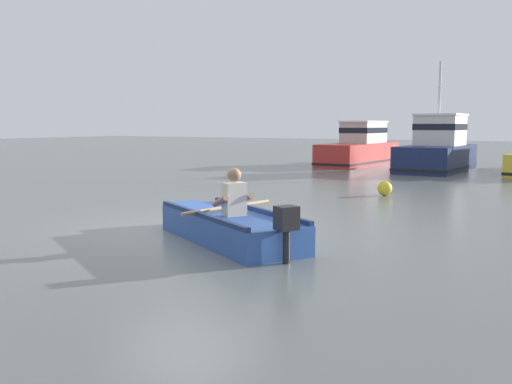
{
  "coord_description": "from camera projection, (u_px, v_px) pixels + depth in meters",
  "views": [
    {
      "loc": [
        6.21,
        -8.1,
        1.86
      ],
      "look_at": [
        0.69,
        1.37,
        0.55
      ],
      "focal_mm": 39.85,
      "sensor_mm": 36.0,
      "label": 1
    }
  ],
  "objects": [
    {
      "name": "ground_plane",
      "position": [
        185.0,
        228.0,
        10.28
      ],
      "size": [
        120.0,
        120.0,
        0.0
      ],
      "primitive_type": "plane",
      "color": "slate"
    },
    {
      "name": "moored_boat_navy",
      "position": [
        437.0,
        150.0,
        22.61
      ],
      "size": [
        2.34,
        4.89,
        4.32
      ],
      "color": "#19234C",
      "rests_on": "ground"
    },
    {
      "name": "moored_boat_red",
      "position": [
        360.0,
        148.0,
        26.2
      ],
      "size": [
        2.14,
        5.89,
        2.02
      ],
      "color": "#B72D28",
      "rests_on": "ground"
    },
    {
      "name": "mooring_buoy",
      "position": [
        385.0,
        188.0,
        14.87
      ],
      "size": [
        0.38,
        0.38,
        0.38
      ],
      "primitive_type": "sphere",
      "color": "yellow",
      "rests_on": "ground"
    },
    {
      "name": "rowboat_with_person",
      "position": [
        228.0,
        225.0,
        9.08
      ],
      "size": [
        3.44,
        2.54,
        1.19
      ],
      "color": "#2D519E",
      "rests_on": "ground"
    }
  ]
}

